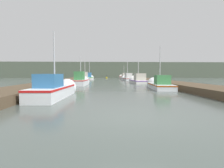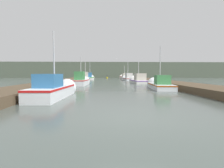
{
  "view_description": "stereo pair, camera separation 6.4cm",
  "coord_description": "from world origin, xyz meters",
  "px_view_note": "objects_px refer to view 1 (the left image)",
  "views": [
    {
      "loc": [
        -1.04,
        -5.37,
        1.41
      ],
      "look_at": [
        -0.31,
        9.67,
        0.49
      ],
      "focal_mm": 28.0,
      "sensor_mm": 36.0,
      "label": 1
    },
    {
      "loc": [
        -0.98,
        -5.37,
        1.41
      ],
      "look_at": [
        -0.31,
        9.67,
        0.49
      ],
      "focal_mm": 28.0,
      "sensor_mm": 36.0,
      "label": 2
    }
  ],
  "objects_px": {
    "fishing_boat_5": "(127,78)",
    "mooring_piling_1": "(79,79)",
    "mooring_piling_3": "(136,77)",
    "fishing_boat_7": "(124,77)",
    "fishing_boat_3": "(138,80)",
    "channel_buoy": "(107,78)",
    "mooring_piling_0": "(89,76)",
    "fishing_boat_2": "(81,81)",
    "fishing_boat_1": "(159,85)",
    "fishing_boat_0": "(55,89)",
    "fishing_boat_6": "(90,78)",
    "seagull_lead": "(116,59)",
    "fishing_boat_4": "(85,79)"
  },
  "relations": [
    {
      "from": "fishing_boat_5",
      "to": "mooring_piling_0",
      "type": "distance_m",
      "value": 15.81
    },
    {
      "from": "fishing_boat_4",
      "to": "fishing_boat_3",
      "type": "bearing_deg",
      "value": -34.99
    },
    {
      "from": "fishing_boat_2",
      "to": "mooring_piling_1",
      "type": "bearing_deg",
      "value": 104.13
    },
    {
      "from": "mooring_piling_3",
      "to": "channel_buoy",
      "type": "relative_size",
      "value": 1.31
    },
    {
      "from": "fishing_boat_0",
      "to": "mooring_piling_1",
      "type": "distance_m",
      "value": 16.63
    },
    {
      "from": "fishing_boat_3",
      "to": "mooring_piling_0",
      "type": "bearing_deg",
      "value": 109.87
    },
    {
      "from": "fishing_boat_4",
      "to": "seagull_lead",
      "type": "height_order",
      "value": "seagull_lead"
    },
    {
      "from": "fishing_boat_4",
      "to": "fishing_boat_7",
      "type": "xyz_separation_m",
      "value": [
        8.09,
        13.22,
        -0.01
      ]
    },
    {
      "from": "fishing_boat_5",
      "to": "mooring_piling_1",
      "type": "height_order",
      "value": "fishing_boat_5"
    },
    {
      "from": "mooring_piling_3",
      "to": "fishing_boat_7",
      "type": "bearing_deg",
      "value": 94.57
    },
    {
      "from": "fishing_boat_1",
      "to": "mooring_piling_1",
      "type": "height_order",
      "value": "fishing_boat_1"
    },
    {
      "from": "fishing_boat_6",
      "to": "mooring_piling_1",
      "type": "bearing_deg",
      "value": -91.01
    },
    {
      "from": "fishing_boat_2",
      "to": "mooring_piling_1",
      "type": "relative_size",
      "value": 3.96
    },
    {
      "from": "fishing_boat_1",
      "to": "mooring_piling_0",
      "type": "distance_m",
      "value": 33.06
    },
    {
      "from": "fishing_boat_3",
      "to": "mooring_piling_3",
      "type": "bearing_deg",
      "value": 79.11
    },
    {
      "from": "fishing_boat_2",
      "to": "mooring_piling_3",
      "type": "relative_size",
      "value": 3.58
    },
    {
      "from": "fishing_boat_3",
      "to": "fishing_boat_7",
      "type": "height_order",
      "value": "fishing_boat_7"
    },
    {
      "from": "mooring_piling_3",
      "to": "mooring_piling_1",
      "type": "bearing_deg",
      "value": -157.86
    },
    {
      "from": "fishing_boat_6",
      "to": "mooring_piling_1",
      "type": "relative_size",
      "value": 4.18
    },
    {
      "from": "fishing_boat_5",
      "to": "mooring_piling_3",
      "type": "bearing_deg",
      "value": -77.15
    },
    {
      "from": "fishing_boat_2",
      "to": "seagull_lead",
      "type": "xyz_separation_m",
      "value": [
        5.14,
        13.64,
        3.8
      ]
    },
    {
      "from": "fishing_boat_5",
      "to": "fishing_boat_1",
      "type": "bearing_deg",
      "value": -94.12
    },
    {
      "from": "channel_buoy",
      "to": "fishing_boat_7",
      "type": "bearing_deg",
      "value": -58.0
    },
    {
      "from": "fishing_boat_0",
      "to": "fishing_boat_5",
      "type": "relative_size",
      "value": 1.1
    },
    {
      "from": "fishing_boat_4",
      "to": "mooring_piling_3",
      "type": "xyz_separation_m",
      "value": [
        9.04,
        1.38,
        0.17
      ]
    },
    {
      "from": "fishing_boat_2",
      "to": "fishing_boat_5",
      "type": "relative_size",
      "value": 0.95
    },
    {
      "from": "fishing_boat_3",
      "to": "fishing_boat_7",
      "type": "bearing_deg",
      "value": 88.21
    },
    {
      "from": "fishing_boat_3",
      "to": "channel_buoy",
      "type": "relative_size",
      "value": 5.75
    },
    {
      "from": "mooring_piling_0",
      "to": "mooring_piling_3",
      "type": "distance_m",
      "value": 19.45
    },
    {
      "from": "mooring_piling_0",
      "to": "mooring_piling_3",
      "type": "xyz_separation_m",
      "value": [
        9.93,
        -16.72,
        -0.03
      ]
    },
    {
      "from": "fishing_boat_0",
      "to": "fishing_boat_2",
      "type": "height_order",
      "value": "fishing_boat_0"
    },
    {
      "from": "fishing_boat_0",
      "to": "mooring_piling_3",
      "type": "distance_m",
      "value": 22.36
    },
    {
      "from": "mooring_piling_0",
      "to": "channel_buoy",
      "type": "bearing_deg",
      "value": 19.01
    },
    {
      "from": "fishing_boat_3",
      "to": "seagull_lead",
      "type": "height_order",
      "value": "seagull_lead"
    },
    {
      "from": "fishing_boat_4",
      "to": "seagull_lead",
      "type": "distance_m",
      "value": 8.42
    },
    {
      "from": "mooring_piling_0",
      "to": "mooring_piling_3",
      "type": "height_order",
      "value": "mooring_piling_0"
    },
    {
      "from": "mooring_piling_1",
      "to": "mooring_piling_3",
      "type": "height_order",
      "value": "mooring_piling_3"
    },
    {
      "from": "channel_buoy",
      "to": "seagull_lead",
      "type": "relative_size",
      "value": 1.81
    },
    {
      "from": "fishing_boat_0",
      "to": "fishing_boat_7",
      "type": "height_order",
      "value": "fishing_boat_0"
    },
    {
      "from": "fishing_boat_1",
      "to": "mooring_piling_3",
      "type": "relative_size",
      "value": 4.31
    },
    {
      "from": "mooring_piling_3",
      "to": "fishing_boat_3",
      "type": "bearing_deg",
      "value": -99.1
    },
    {
      "from": "fishing_boat_0",
      "to": "fishing_boat_6",
      "type": "xyz_separation_m",
      "value": [
        -0.2,
        28.11,
        0.0
      ]
    },
    {
      "from": "fishing_boat_1",
      "to": "fishing_boat_4",
      "type": "xyz_separation_m",
      "value": [
        -8.3,
        13.65,
        0.13
      ]
    },
    {
      "from": "fishing_boat_4",
      "to": "mooring_piling_0",
      "type": "relative_size",
      "value": 4.36
    },
    {
      "from": "fishing_boat_1",
      "to": "channel_buoy",
      "type": "relative_size",
      "value": 5.64
    },
    {
      "from": "fishing_boat_0",
      "to": "mooring_piling_0",
      "type": "distance_m",
      "value": 37.3
    },
    {
      "from": "fishing_boat_1",
      "to": "mooring_piling_3",
      "type": "xyz_separation_m",
      "value": [
        0.74,
        15.03,
        0.3
      ]
    },
    {
      "from": "fishing_boat_7",
      "to": "fishing_boat_3",
      "type": "bearing_deg",
      "value": -94.17
    },
    {
      "from": "channel_buoy",
      "to": "fishing_boat_2",
      "type": "bearing_deg",
      "value": -97.16
    },
    {
      "from": "fishing_boat_3",
      "to": "fishing_boat_6",
      "type": "relative_size",
      "value": 1.16
    }
  ]
}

